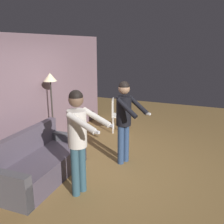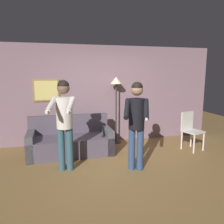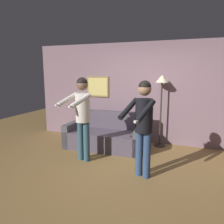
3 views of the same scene
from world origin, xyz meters
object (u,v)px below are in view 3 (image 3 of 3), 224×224
(person_standing_left, at_px, (82,111))
(person_standing_right, at_px, (143,120))
(couch, at_px, (105,136))
(torchiere_lamp, at_px, (162,89))

(person_standing_left, relative_size, person_standing_right, 1.02)
(couch, distance_m, person_standing_left, 1.21)
(couch, distance_m, torchiere_lamp, 1.80)
(torchiere_lamp, distance_m, person_standing_right, 1.82)
(couch, bearing_deg, person_standing_right, -45.25)
(person_standing_left, height_order, person_standing_right, person_standing_left)
(couch, bearing_deg, person_standing_left, -98.30)
(torchiere_lamp, bearing_deg, person_standing_right, -91.82)
(person_standing_left, bearing_deg, torchiere_lamp, 47.13)
(person_standing_right, bearing_deg, torchiere_lamp, 88.18)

